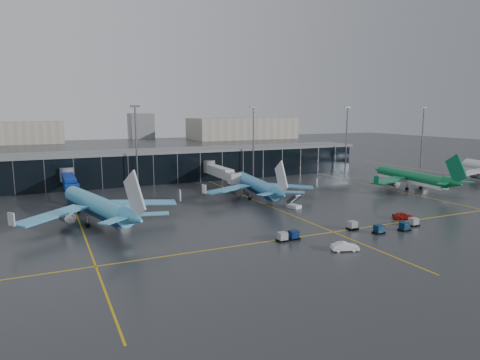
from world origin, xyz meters
name	(u,v)px	position (x,y,z in m)	size (l,w,h in m)	color
ground	(254,220)	(0.00, 0.00, 0.00)	(600.00, 600.00, 0.00)	#282B2D
terminal_pier	(174,164)	(0.00, 62.00, 5.42)	(142.00, 17.00, 10.70)	black
jet_bridges	(69,182)	(-35.00, 42.99, 4.55)	(94.00, 27.50, 7.20)	#595B60
flood_masts	(198,142)	(5.00, 50.00, 13.81)	(203.00, 0.50, 25.50)	#595B60
distant_hangars	(161,130)	(49.94, 270.08, 8.79)	(260.00, 71.00, 22.00)	#B2AD99
taxi_lines	(270,206)	(10.00, 10.61, 0.01)	(220.00, 120.00, 0.02)	gold
airliner_arkefly	(96,194)	(-31.53, 11.81, 6.36)	(36.32, 41.37, 12.71)	#45B4E4
airliner_klm_near	(257,177)	(11.52, 21.21, 5.80)	(33.15, 37.76, 11.60)	#3E93CB
airliner_aer_lingus	(411,170)	(61.26, 14.24, 5.88)	(33.62, 38.29, 11.77)	#0D723F
baggage_carts	(356,229)	(13.60, -17.56, 0.76)	(32.46, 6.68, 1.70)	black
mobile_airstair	(294,205)	(14.49, 6.64, 0.77)	(2.99, 3.68, 3.45)	white
service_van_red	(403,216)	(30.42, -13.06, 0.76)	(1.80, 4.46, 1.52)	#A4150C
service_van_white	(345,247)	(4.65, -25.30, 0.78)	(1.64, 4.71, 1.55)	white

